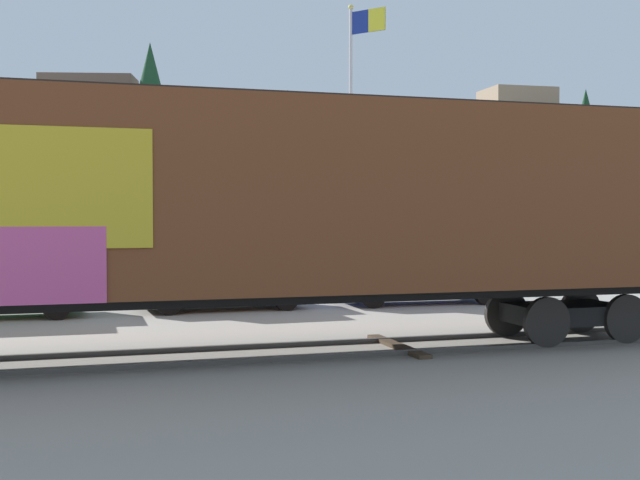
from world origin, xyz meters
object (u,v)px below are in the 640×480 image
(flagpole, at_px, (356,111))
(freight_car, at_px, (253,202))
(parked_car_black, at_px, (218,277))
(parked_car_blue, at_px, (418,273))

(flagpole, bearing_deg, freight_car, -113.06)
(parked_car_black, height_order, parked_car_blue, parked_car_blue)
(freight_car, xyz_separation_m, parked_car_blue, (5.67, 7.27, -1.81))
(parked_car_blue, bearing_deg, freight_car, -127.98)
(parked_car_black, bearing_deg, flagpole, 47.94)
(flagpole, distance_m, parked_car_blue, 7.75)
(freight_car, bearing_deg, parked_car_blue, 52.02)
(freight_car, height_order, parked_car_black, freight_car)
(parked_car_black, xyz_separation_m, parked_car_blue, (5.49, 0.18, 0.01))
(parked_car_black, distance_m, parked_car_blue, 5.50)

